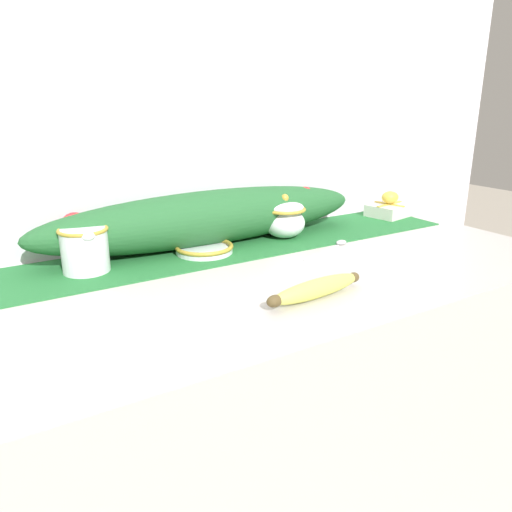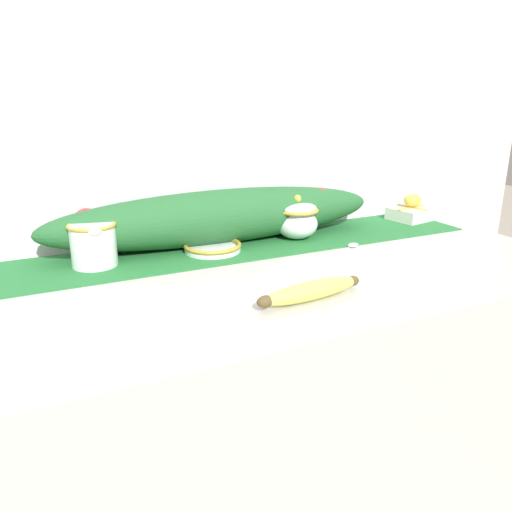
{
  "view_description": "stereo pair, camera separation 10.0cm",
  "coord_description": "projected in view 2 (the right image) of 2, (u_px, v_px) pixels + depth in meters",
  "views": [
    {
      "loc": [
        -0.53,
        -0.84,
        1.26
      ],
      "look_at": [
        -0.03,
        -0.03,
        0.95
      ],
      "focal_mm": 35.0,
      "sensor_mm": 36.0,
      "label": 1
    },
    {
      "loc": [
        -0.44,
        -0.89,
        1.26
      ],
      "look_at": [
        -0.03,
        -0.03,
        0.95
      ],
      "focal_mm": 35.0,
      "sensor_mm": 36.0,
      "label": 2
    }
  ],
  "objects": [
    {
      "name": "spoon",
      "position": [
        348.0,
        247.0,
        1.21
      ],
      "size": [
        0.18,
        0.08,
        0.01
      ],
      "rotation": [
        0.0,
        0.0,
        0.34
      ],
      "color": "silver",
      "rests_on": "countertop"
    },
    {
      "name": "sugar_bowl",
      "position": [
        297.0,
        219.0,
        1.28
      ],
      "size": [
        0.11,
        0.11,
        0.11
      ],
      "color": "white",
      "rests_on": "countertop"
    },
    {
      "name": "banana",
      "position": [
        311.0,
        291.0,
        0.91
      ],
      "size": [
        0.23,
        0.06,
        0.04
      ],
      "rotation": [
        0.0,
        0.0,
        0.09
      ],
      "color": "#CCD156",
      "rests_on": "countertop"
    },
    {
      "name": "small_dish",
      "position": [
        213.0,
        247.0,
        1.18
      ],
      "size": [
        0.14,
        0.14,
        0.02
      ],
      "color": "white",
      "rests_on": "countertop"
    },
    {
      "name": "cream_pitcher",
      "position": [
        93.0,
        243.0,
        1.07
      ],
      "size": [
        0.1,
        0.12,
        0.1
      ],
      "color": "white",
      "rests_on": "countertop"
    },
    {
      "name": "poinsettia_garland",
      "position": [
        220.0,
        216.0,
        1.24
      ],
      "size": [
        0.87,
        0.15,
        0.13
      ],
      "color": "#235B2D",
      "rests_on": "countertop"
    },
    {
      "name": "countertop",
      "position": [
        262.0,
        450.0,
        1.19
      ],
      "size": [
        1.42,
        0.63,
        0.9
      ],
      "primitive_type": "cube",
      "color": "#B7B2AD",
      "rests_on": "ground_plane"
    },
    {
      "name": "back_wall",
      "position": [
        204.0,
        121.0,
        1.25
      ],
      "size": [
        2.22,
        0.04,
        2.4
      ],
      "primitive_type": "cube",
      "color": "silver",
      "rests_on": "ground_plane"
    },
    {
      "name": "gift_box",
      "position": [
        412.0,
        211.0,
        1.48
      ],
      "size": [
        0.14,
        0.12,
        0.08
      ],
      "rotation": [
        0.0,
        0.0,
        0.19
      ],
      "color": "silver",
      "rests_on": "countertop"
    },
    {
      "name": "table_runner",
      "position": [
        228.0,
        248.0,
        1.22
      ],
      "size": [
        1.31,
        0.23,
        0.0
      ],
      "primitive_type": "cube",
      "color": "#236B33",
      "rests_on": "countertop"
    }
  ]
}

